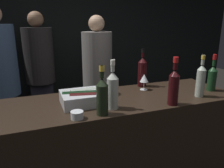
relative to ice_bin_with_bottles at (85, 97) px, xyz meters
The scene contains 15 objects.
wall_back_chalkboard 2.10m from the ice_bin_with_bottles, 83.47° to the left, with size 6.40×0.06×2.80m.
bar_counter 0.63m from the ice_bin_with_bottles, ahead, with size 2.11×0.65×1.07m.
ice_bin_with_bottles is the anchor object (origin of this frame).
bowl_white 0.29m from the ice_bin_with_bottles, 32.30° to the left, with size 0.15×0.15×0.07m.
wine_glass 0.61m from the ice_bin_with_bottles, 14.35° to the left, with size 0.08×0.08×0.15m.
candle_votive 0.28m from the ice_bin_with_bottles, 114.29° to the right, with size 0.08×0.08×0.05m.
rose_wine_bottle 0.96m from the ice_bin_with_bottles, 10.69° to the right, with size 0.07×0.07×0.35m.
red_wine_bottle_tall 0.67m from the ice_bin_with_bottles, 22.76° to the right, with size 0.08×0.08×0.36m.
champagne_bottle 0.27m from the ice_bin_with_bottles, 76.46° to the right, with size 0.08×0.08×0.34m.
red_wine_bottle_burgundy 1.16m from the ice_bin_with_bottles, ahead, with size 0.08×0.08×0.33m.
white_wine_bottle 0.25m from the ice_bin_with_bottles, 46.09° to the right, with size 0.08×0.08×0.36m.
red_wine_bottle_black_foil 0.69m from the ice_bin_with_bottles, 22.82° to the left, with size 0.08×0.08×0.37m.
person_in_hoodie 1.33m from the ice_bin_with_bottles, 122.06° to the left, with size 0.40×0.40×1.86m.
person_blond_tee 1.35m from the ice_bin_with_bottles, 69.07° to the left, with size 0.40×0.40×1.76m.
person_grey_polo 1.67m from the ice_bin_with_bottles, 98.62° to the left, with size 0.41×0.41×1.81m.
Camera 1 is at (-0.60, -1.23, 1.67)m, focal length 35.00 mm.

